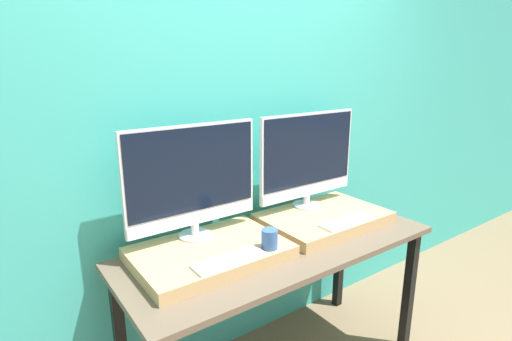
{
  "coord_description": "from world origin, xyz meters",
  "views": [
    {
      "loc": [
        -1.18,
        -1.11,
        1.69
      ],
      "look_at": [
        0.0,
        0.55,
        1.13
      ],
      "focal_mm": 28.0,
      "sensor_mm": 36.0,
      "label": 1
    }
  ],
  "objects_px": {
    "monitor_left": "(193,178)",
    "keyboard_left": "(229,260)",
    "keyboard_right": "(347,221)",
    "mug": "(270,239)",
    "monitor_right": "(308,157)"
  },
  "relations": [
    {
      "from": "monitor_left",
      "to": "keyboard_left",
      "type": "bearing_deg",
      "value": -90.0
    },
    {
      "from": "keyboard_left",
      "to": "monitor_right",
      "type": "xyz_separation_m",
      "value": [
        0.74,
        0.32,
        0.29
      ]
    },
    {
      "from": "keyboard_left",
      "to": "mug",
      "type": "height_order",
      "value": "mug"
    },
    {
      "from": "keyboard_left",
      "to": "mug",
      "type": "xyz_separation_m",
      "value": [
        0.22,
        0.0,
        0.04
      ]
    },
    {
      "from": "mug",
      "to": "monitor_right",
      "type": "height_order",
      "value": "monitor_right"
    },
    {
      "from": "keyboard_left",
      "to": "mug",
      "type": "bearing_deg",
      "value": 0.0
    },
    {
      "from": "monitor_left",
      "to": "keyboard_right",
      "type": "distance_m",
      "value": 0.86
    },
    {
      "from": "keyboard_left",
      "to": "monitor_right",
      "type": "height_order",
      "value": "monitor_right"
    },
    {
      "from": "keyboard_right",
      "to": "monitor_left",
      "type": "bearing_deg",
      "value": 156.79
    },
    {
      "from": "keyboard_right",
      "to": "mug",
      "type": "bearing_deg",
      "value": 180.0
    },
    {
      "from": "monitor_right",
      "to": "keyboard_right",
      "type": "bearing_deg",
      "value": -90.0
    },
    {
      "from": "monitor_left",
      "to": "keyboard_left",
      "type": "xyz_separation_m",
      "value": [
        0.0,
        -0.32,
        -0.29
      ]
    },
    {
      "from": "monitor_left",
      "to": "monitor_right",
      "type": "bearing_deg",
      "value": 0.0
    },
    {
      "from": "mug",
      "to": "monitor_right",
      "type": "relative_size",
      "value": 0.14
    },
    {
      "from": "monitor_left",
      "to": "mug",
      "type": "bearing_deg",
      "value": -55.52
    }
  ]
}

